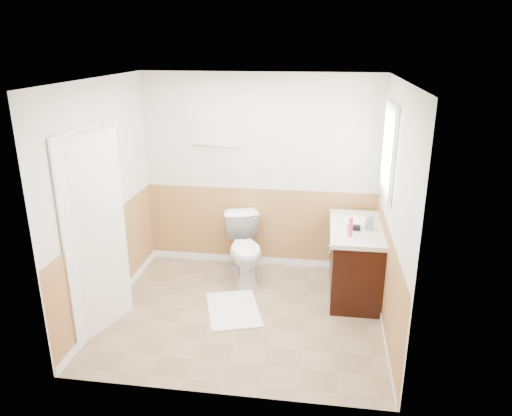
% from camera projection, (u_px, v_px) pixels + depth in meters
% --- Properties ---
extents(floor, '(3.00, 3.00, 0.00)m').
position_uv_depth(floor, '(244.00, 313.00, 5.32)').
color(floor, '#8C7051').
rests_on(floor, ground).
extents(ceiling, '(3.00, 3.00, 0.00)m').
position_uv_depth(ceiling, '(242.00, 80.00, 4.50)').
color(ceiling, white).
rests_on(ceiling, floor).
extents(wall_back, '(3.00, 0.00, 3.00)m').
position_uv_depth(wall_back, '(260.00, 173.00, 6.13)').
color(wall_back, silver).
rests_on(wall_back, floor).
extents(wall_front, '(3.00, 0.00, 3.00)m').
position_uv_depth(wall_front, '(214.00, 261.00, 3.70)').
color(wall_front, silver).
rests_on(wall_front, floor).
extents(wall_left, '(0.00, 3.00, 3.00)m').
position_uv_depth(wall_left, '(104.00, 200.00, 5.11)').
color(wall_left, silver).
rests_on(wall_left, floor).
extents(wall_right, '(0.00, 3.00, 3.00)m').
position_uv_depth(wall_right, '(394.00, 213.00, 4.71)').
color(wall_right, silver).
rests_on(wall_right, floor).
extents(wainscot_back, '(3.00, 0.00, 3.00)m').
position_uv_depth(wainscot_back, '(260.00, 229.00, 6.36)').
color(wainscot_back, '#B08546').
rests_on(wainscot_back, floor).
extents(wainscot_front, '(3.00, 0.00, 3.00)m').
position_uv_depth(wainscot_front, '(217.00, 343.00, 3.95)').
color(wainscot_front, '#B08546').
rests_on(wainscot_front, floor).
extents(wainscot_left, '(0.00, 2.60, 2.60)m').
position_uv_depth(wainscot_left, '(112.00, 264.00, 5.36)').
color(wainscot_left, '#B08546').
rests_on(wainscot_left, floor).
extents(wainscot_right, '(0.00, 2.60, 2.60)m').
position_uv_depth(wainscot_right, '(386.00, 282.00, 4.96)').
color(wainscot_right, '#B08546').
rests_on(wainscot_right, floor).
extents(toilet, '(0.66, 0.88, 0.80)m').
position_uv_depth(toilet, '(245.00, 248.00, 6.00)').
color(toilet, white).
rests_on(toilet, floor).
extents(bath_mat, '(0.77, 0.93, 0.02)m').
position_uv_depth(bath_mat, '(233.00, 310.00, 5.37)').
color(bath_mat, white).
rests_on(bath_mat, floor).
extents(vanity_cabinet, '(0.55, 1.10, 0.80)m').
position_uv_depth(vanity_cabinet, '(355.00, 262.00, 5.62)').
color(vanity_cabinet, black).
rests_on(vanity_cabinet, floor).
extents(vanity_knob_left, '(0.03, 0.03, 0.03)m').
position_uv_depth(vanity_knob_left, '(330.00, 253.00, 5.52)').
color(vanity_knob_left, '#BCBCC3').
rests_on(vanity_knob_left, vanity_cabinet).
extents(vanity_knob_right, '(0.03, 0.03, 0.03)m').
position_uv_depth(vanity_knob_right, '(330.00, 246.00, 5.71)').
color(vanity_knob_right, silver).
rests_on(vanity_knob_right, vanity_cabinet).
extents(countertop, '(0.60, 1.15, 0.05)m').
position_uv_depth(countertop, '(357.00, 229.00, 5.48)').
color(countertop, beige).
rests_on(countertop, vanity_cabinet).
extents(sink_basin, '(0.36, 0.36, 0.02)m').
position_uv_depth(sink_basin, '(357.00, 221.00, 5.61)').
color(sink_basin, white).
rests_on(sink_basin, countertop).
extents(faucet, '(0.02, 0.02, 0.14)m').
position_uv_depth(faucet, '(373.00, 217.00, 5.57)').
color(faucet, silver).
rests_on(faucet, countertop).
extents(lotion_bottle, '(0.05, 0.05, 0.22)m').
position_uv_depth(lotion_bottle, '(351.00, 227.00, 5.16)').
color(lotion_bottle, '#E73B7E').
rests_on(lotion_bottle, countertop).
extents(soap_dispenser, '(0.09, 0.09, 0.19)m').
position_uv_depth(soap_dispenser, '(370.00, 221.00, 5.36)').
color(soap_dispenser, gray).
rests_on(soap_dispenser, countertop).
extents(hair_dryer_body, '(0.14, 0.07, 0.07)m').
position_uv_depth(hair_dryer_body, '(354.00, 227.00, 5.35)').
color(hair_dryer_body, black).
rests_on(hair_dryer_body, countertop).
extents(hair_dryer_handle, '(0.03, 0.03, 0.07)m').
position_uv_depth(hair_dryer_handle, '(351.00, 228.00, 5.41)').
color(hair_dryer_handle, black).
rests_on(hair_dryer_handle, countertop).
extents(mirror_panel, '(0.02, 0.35, 0.90)m').
position_uv_depth(mirror_panel, '(383.00, 158.00, 5.64)').
color(mirror_panel, silver).
rests_on(mirror_panel, wall_right).
extents(window_frame, '(0.04, 0.80, 1.00)m').
position_uv_depth(window_frame, '(389.00, 150.00, 5.10)').
color(window_frame, white).
rests_on(window_frame, wall_right).
extents(window_glass, '(0.01, 0.70, 0.90)m').
position_uv_depth(window_glass, '(390.00, 150.00, 5.10)').
color(window_glass, white).
rests_on(window_glass, wall_right).
extents(door, '(0.29, 0.78, 2.04)m').
position_uv_depth(door, '(96.00, 236.00, 4.76)').
color(door, white).
rests_on(door, wall_left).
extents(door_frame, '(0.02, 0.92, 2.10)m').
position_uv_depth(door_frame, '(88.00, 235.00, 4.76)').
color(door_frame, white).
rests_on(door_frame, wall_left).
extents(door_knob, '(0.06, 0.06, 0.06)m').
position_uv_depth(door_knob, '(116.00, 231.00, 5.08)').
color(door_knob, silver).
rests_on(door_knob, door).
extents(towel_bar, '(0.62, 0.02, 0.02)m').
position_uv_depth(towel_bar, '(216.00, 146.00, 6.04)').
color(towel_bar, silver).
rests_on(towel_bar, wall_back).
extents(tp_holder_bar, '(0.14, 0.02, 0.02)m').
position_uv_depth(tp_holder_bar, '(252.00, 216.00, 6.25)').
color(tp_holder_bar, silver).
rests_on(tp_holder_bar, wall_back).
extents(tp_roll, '(0.10, 0.11, 0.11)m').
position_uv_depth(tp_roll, '(252.00, 216.00, 6.25)').
color(tp_roll, white).
rests_on(tp_roll, tp_holder_bar).
extents(tp_sheet, '(0.10, 0.01, 0.16)m').
position_uv_depth(tp_sheet, '(252.00, 223.00, 6.29)').
color(tp_sheet, white).
rests_on(tp_sheet, tp_roll).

